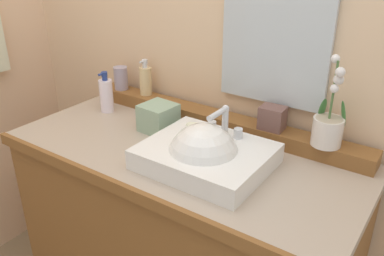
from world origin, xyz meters
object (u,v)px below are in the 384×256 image
sink_basin (204,157)px  tissue_box (158,118)px  trinket_box (272,118)px  potted_plant (328,125)px  soap_bar (194,126)px  tumbler_cup (121,78)px  soap_dispenser (146,80)px  lotion_bottle (106,95)px

sink_basin → tissue_box: sink_basin is taller
trinket_box → tissue_box: size_ratio=0.71×
potted_plant → tissue_box: bearing=-167.1°
potted_plant → tissue_box: (-0.64, -0.15, -0.08)m
tissue_box → soap_bar: bearing=-9.4°
potted_plant → tumbler_cup: potted_plant is taller
soap_bar → tumbler_cup: size_ratio=0.64×
soap_dispenser → tumbler_cup: size_ratio=1.52×
lotion_bottle → trinket_box: bearing=10.1°
potted_plant → tumbler_cup: 1.00m
tissue_box → sink_basin: bearing=-23.9°
tumbler_cup → lotion_bottle: lotion_bottle is taller
soap_bar → trinket_box: size_ratio=0.75×
lotion_bottle → tissue_box: 0.32m
soap_bar → lotion_bottle: lotion_bottle is taller
sink_basin → soap_dispenser: soap_dispenser is taller
sink_basin → lotion_bottle: (-0.64, 0.17, 0.04)m
potted_plant → lotion_bottle: size_ratio=1.70×
soap_bar → trinket_box: 0.30m
potted_plant → soap_dispenser: bearing=178.1°
sink_basin → lotion_bottle: 0.66m
soap_dispenser → trinket_box: 0.64m
soap_bar → tumbler_cup: (-0.56, 0.20, 0.03)m
soap_dispenser → tumbler_cup: 0.15m
soap_bar → potted_plant: potted_plant is taller
soap_dispenser → tissue_box: 0.29m
tumbler_cup → soap_bar: bearing=-19.3°
lotion_bottle → tissue_box: size_ratio=1.44×
tissue_box → lotion_bottle: bearing=175.5°
soap_dispenser → trinket_box: soap_dispenser is taller
potted_plant → soap_bar: bearing=-157.8°
soap_bar → soap_dispenser: 0.47m
soap_bar → tissue_box: 0.20m
trinket_box → lotion_bottle: size_ratio=0.50×
soap_bar → soap_dispenser: size_ratio=0.42×
potted_plant → tumbler_cup: size_ratio=2.91×
lotion_bottle → soap_dispenser: bearing=54.3°
trinket_box → lotion_bottle: 0.76m
sink_basin → tissue_box: bearing=156.1°
tumbler_cup → trinket_box: (0.79, -0.00, -0.01)m
trinket_box → tumbler_cup: bearing=176.8°
potted_plant → trinket_box: bearing=176.6°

